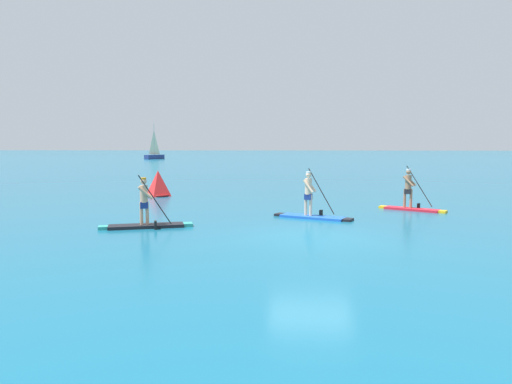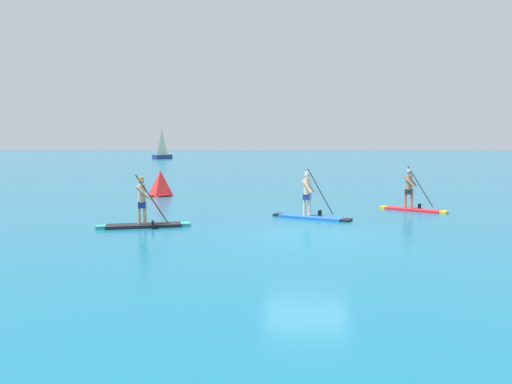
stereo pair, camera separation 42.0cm
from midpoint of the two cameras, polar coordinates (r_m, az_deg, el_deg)
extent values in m
plane|color=#145B7A|center=(14.48, 6.93, -5.44)|extent=(440.00, 440.00, 0.00)
cube|color=black|center=(16.55, -12.57, -3.95)|extent=(2.56, 1.38, 0.11)
cube|color=teal|center=(16.60, -7.74, -3.84)|extent=(0.43, 0.53, 0.11)
cube|color=teal|center=(16.62, -17.39, -4.04)|extent=(0.41, 0.47, 0.11)
cylinder|color=tan|center=(16.48, -12.46, -2.48)|extent=(0.11, 0.11, 0.75)
cylinder|color=tan|center=(16.49, -13.12, -2.49)|extent=(0.11, 0.11, 0.75)
cube|color=navy|center=(16.45, -12.81, -1.50)|extent=(0.32, 0.29, 0.22)
cylinder|color=tan|center=(16.40, -12.84, -0.19)|extent=(0.26, 0.26, 0.58)
sphere|color=tan|center=(16.37, -12.88, 1.29)|extent=(0.21, 0.21, 0.21)
cylinder|color=orange|center=(16.36, -12.88, 1.62)|extent=(0.18, 0.18, 0.06)
cylinder|color=tan|center=(16.55, -12.67, 0.00)|extent=(0.48, 0.24, 0.47)
cylinder|color=tan|center=(16.25, -12.67, -0.10)|extent=(0.48, 0.24, 0.47)
cylinder|color=black|center=(16.00, -11.59, -0.90)|extent=(1.01, 0.37, 1.67)
cube|color=black|center=(16.12, -11.53, -3.92)|extent=(0.14, 0.21, 0.32)
cube|color=blue|center=(18.21, 7.30, -3.01)|extent=(2.54, 1.65, 0.09)
cube|color=black|center=(17.74, 11.45, -3.31)|extent=(0.48, 0.58, 0.09)
cube|color=black|center=(18.77, 3.37, -2.72)|extent=(0.45, 0.51, 0.09)
cylinder|color=beige|center=(18.18, 7.07, -1.59)|extent=(0.11, 0.11, 0.81)
cylinder|color=beige|center=(18.26, 6.49, -1.55)|extent=(0.11, 0.11, 0.81)
cube|color=navy|center=(18.18, 6.79, -0.58)|extent=(0.33, 0.31, 0.22)
cylinder|color=beige|center=(18.14, 6.80, 0.66)|extent=(0.26, 0.26, 0.61)
sphere|color=beige|center=(18.11, 6.82, 2.04)|extent=(0.21, 0.21, 0.21)
cylinder|color=white|center=(18.10, 6.82, 2.34)|extent=(0.18, 0.18, 0.06)
cylinder|color=beige|center=(18.26, 7.13, 0.75)|extent=(0.42, 0.25, 0.52)
cylinder|color=beige|center=(17.98, 6.76, 0.68)|extent=(0.42, 0.25, 0.52)
cylinder|color=black|center=(18.45, 8.34, 0.09)|extent=(1.01, 0.49, 1.75)
cube|color=black|center=(18.56, 8.30, -2.66)|extent=(0.15, 0.22, 0.32)
cube|color=red|center=(21.24, 18.79, -2.02)|extent=(2.23, 1.67, 0.10)
cube|color=yellow|center=(20.89, 22.10, -2.26)|extent=(0.45, 0.49, 0.10)
cube|color=yellow|center=(21.67, 15.59, -1.78)|extent=(0.42, 0.44, 0.10)
cylinder|color=#997051|center=(21.21, 18.69, -0.81)|extent=(0.11, 0.11, 0.80)
cylinder|color=#997051|center=(21.29, 18.01, -0.76)|extent=(0.11, 0.11, 0.80)
cube|color=black|center=(21.22, 18.38, 0.04)|extent=(0.34, 0.32, 0.22)
cylinder|color=#997051|center=(21.19, 18.41, 1.10)|extent=(0.26, 0.26, 0.60)
sphere|color=#997051|center=(21.16, 18.45, 2.27)|extent=(0.21, 0.21, 0.21)
cylinder|color=white|center=(21.15, 18.45, 2.53)|extent=(0.18, 0.18, 0.06)
cylinder|color=#997051|center=(21.31, 18.67, 1.26)|extent=(0.45, 0.33, 0.47)
cylinder|color=#997051|center=(21.02, 18.41, 1.21)|extent=(0.45, 0.33, 0.47)
cylinder|color=black|center=(21.46, 19.61, 0.64)|extent=(0.99, 0.66, 1.73)
cube|color=black|center=(21.55, 19.53, -1.75)|extent=(0.17, 0.21, 0.32)
pyramid|color=red|center=(26.37, -10.93, 1.04)|extent=(1.13, 1.13, 1.39)
torus|color=maroon|center=(26.43, -10.90, -0.33)|extent=(1.28, 1.28, 0.12)
cube|color=navy|center=(94.81, -11.03, 4.15)|extent=(3.10, 4.43, 0.84)
cylinder|color=#B2B2B7|center=(94.79, -11.07, 6.22)|extent=(0.12, 0.12, 5.99)
pyramid|color=beige|center=(94.78, -11.06, 5.89)|extent=(1.10, 1.73, 4.72)
camera|label=1|loc=(0.21, -89.42, 0.06)|focal=33.39mm
camera|label=2|loc=(0.21, 90.58, -0.06)|focal=33.39mm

